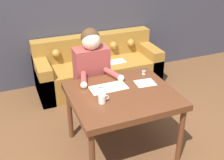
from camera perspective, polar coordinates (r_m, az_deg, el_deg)
ground_plane at (r=3.36m, az=0.82°, el=-15.51°), size 16.00×16.00×0.00m
wall_back at (r=4.60m, az=-9.82°, el=14.75°), size 8.00×0.06×2.60m
dining_table at (r=3.09m, az=2.16°, el=-3.89°), size 1.13×0.98×0.76m
couch at (r=4.67m, az=-2.89°, el=2.37°), size 2.02×0.77×0.82m
person at (r=3.58m, az=-4.03°, el=0.84°), size 0.53×0.58×1.31m
pattern_paper_main at (r=3.14m, az=-0.71°, el=-1.55°), size 0.42×0.22×0.00m
pattern_paper_offcut at (r=3.26m, az=6.75°, el=-0.59°), size 0.24×0.20×0.00m
scissors at (r=3.15m, az=-1.87°, el=-1.52°), size 0.20×0.08×0.01m
mug at (r=2.86m, az=-2.00°, el=-3.83°), size 0.11×0.08×0.09m
thread_spool at (r=3.46m, az=6.48°, el=1.55°), size 0.04×0.04×0.05m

